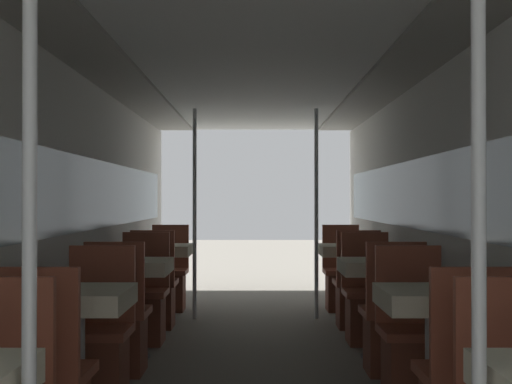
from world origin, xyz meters
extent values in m
cube|color=silver|center=(-1.33, 3.62, 1.08)|extent=(0.05, 10.03, 2.16)
cube|color=silver|center=(-1.32, 3.62, 1.27)|extent=(0.03, 9.23, 0.57)
cube|color=silver|center=(1.33, 3.62, 1.08)|extent=(0.05, 10.03, 2.16)
cube|color=silver|center=(1.32, 3.62, 1.27)|extent=(0.03, 9.23, 0.57)
cube|color=silver|center=(0.00, 3.62, 2.21)|extent=(2.66, 10.03, 0.04)
cube|color=#999993|center=(-1.09, 3.62, 2.17)|extent=(0.48, 9.63, 0.03)
cube|color=#999993|center=(1.09, 3.62, 2.17)|extent=(0.48, 9.63, 0.03)
cube|color=brown|center=(-0.96, 1.48, 0.70)|extent=(0.41, 0.04, 0.48)
cylinder|color=silver|center=(-0.63, 0.77, 1.08)|extent=(0.04, 0.04, 2.16)
cylinder|color=#B7B7BC|center=(-0.96, 2.55, 0.37)|extent=(0.12, 0.12, 0.72)
cube|color=#93704C|center=(-0.96, 2.55, 0.74)|extent=(0.54, 0.54, 0.02)
cube|color=beige|center=(-0.96, 2.55, 0.70)|extent=(0.58, 0.58, 0.11)
cube|color=brown|center=(-0.96, 2.04, 0.43)|extent=(0.41, 0.41, 0.05)
cube|color=brown|center=(-0.96, 1.85, 0.70)|extent=(0.41, 0.04, 0.48)
cube|color=brown|center=(-0.96, 3.07, 0.20)|extent=(0.35, 0.35, 0.40)
cube|color=brown|center=(-0.96, 3.07, 0.43)|extent=(0.41, 0.41, 0.05)
cube|color=brown|center=(-0.96, 3.25, 0.70)|extent=(0.41, 0.04, 0.48)
cylinder|color=#4C4C51|center=(-0.96, 4.33, 0.01)|extent=(0.28, 0.28, 0.01)
cylinder|color=#B7B7BC|center=(-0.96, 4.33, 0.37)|extent=(0.12, 0.12, 0.72)
cube|color=#93704C|center=(-0.96, 4.33, 0.74)|extent=(0.54, 0.54, 0.02)
cube|color=beige|center=(-0.96, 4.33, 0.70)|extent=(0.58, 0.58, 0.11)
cube|color=brown|center=(-0.96, 3.81, 0.20)|extent=(0.35, 0.35, 0.40)
cube|color=brown|center=(-0.96, 3.81, 0.43)|extent=(0.41, 0.41, 0.05)
cube|color=brown|center=(-0.96, 3.63, 0.70)|extent=(0.41, 0.04, 0.48)
cube|color=brown|center=(-0.96, 4.85, 0.20)|extent=(0.35, 0.35, 0.40)
cube|color=brown|center=(-0.96, 4.85, 0.43)|extent=(0.41, 0.41, 0.05)
cube|color=brown|center=(-0.96, 5.03, 0.70)|extent=(0.41, 0.04, 0.48)
cylinder|color=#4C4C51|center=(-0.96, 6.11, 0.01)|extent=(0.28, 0.28, 0.01)
cylinder|color=#B7B7BC|center=(-0.96, 6.11, 0.37)|extent=(0.12, 0.12, 0.72)
cube|color=#93704C|center=(-0.96, 6.11, 0.74)|extent=(0.54, 0.54, 0.02)
cube|color=beige|center=(-0.96, 6.11, 0.70)|extent=(0.58, 0.58, 0.11)
cube|color=brown|center=(-0.96, 5.59, 0.20)|extent=(0.35, 0.35, 0.40)
cube|color=brown|center=(-0.96, 5.59, 0.43)|extent=(0.41, 0.41, 0.05)
cube|color=brown|center=(-0.96, 5.41, 0.70)|extent=(0.41, 0.04, 0.48)
cube|color=brown|center=(-0.96, 6.63, 0.20)|extent=(0.35, 0.35, 0.40)
cube|color=brown|center=(-0.96, 6.63, 0.43)|extent=(0.41, 0.41, 0.05)
cube|color=brown|center=(-0.96, 6.81, 0.70)|extent=(0.41, 0.04, 0.48)
cylinder|color=silver|center=(-0.63, 6.11, 1.08)|extent=(0.04, 0.04, 2.16)
cube|color=brown|center=(0.96, 1.48, 0.70)|extent=(0.41, 0.04, 0.48)
cylinder|color=silver|center=(0.63, 0.77, 1.08)|extent=(0.04, 0.04, 2.16)
cylinder|color=#B7B7BC|center=(0.96, 2.55, 0.37)|extent=(0.12, 0.12, 0.72)
cube|color=#93704C|center=(0.96, 2.55, 0.74)|extent=(0.54, 0.54, 0.02)
cube|color=beige|center=(0.96, 2.55, 0.70)|extent=(0.58, 0.58, 0.11)
cube|color=brown|center=(0.96, 2.04, 0.43)|extent=(0.41, 0.41, 0.05)
cube|color=brown|center=(0.96, 1.85, 0.70)|extent=(0.41, 0.04, 0.48)
cube|color=brown|center=(0.96, 3.07, 0.20)|extent=(0.35, 0.35, 0.40)
cube|color=brown|center=(0.96, 3.07, 0.43)|extent=(0.41, 0.41, 0.05)
cube|color=brown|center=(0.96, 3.25, 0.70)|extent=(0.41, 0.04, 0.48)
cylinder|color=#4C4C51|center=(0.96, 4.33, 0.01)|extent=(0.28, 0.28, 0.01)
cylinder|color=#B7B7BC|center=(0.96, 4.33, 0.37)|extent=(0.12, 0.12, 0.72)
cube|color=#93704C|center=(0.96, 4.33, 0.74)|extent=(0.54, 0.54, 0.02)
cube|color=beige|center=(0.96, 4.33, 0.70)|extent=(0.58, 0.58, 0.11)
cube|color=brown|center=(0.96, 3.81, 0.20)|extent=(0.35, 0.35, 0.40)
cube|color=brown|center=(0.96, 3.81, 0.43)|extent=(0.41, 0.41, 0.05)
cube|color=brown|center=(0.96, 3.63, 0.70)|extent=(0.41, 0.04, 0.48)
cube|color=brown|center=(0.96, 4.85, 0.20)|extent=(0.35, 0.35, 0.40)
cube|color=brown|center=(0.96, 4.85, 0.43)|extent=(0.41, 0.41, 0.05)
cube|color=brown|center=(0.96, 5.03, 0.70)|extent=(0.41, 0.04, 0.48)
cylinder|color=#4C4C51|center=(0.96, 6.11, 0.01)|extent=(0.28, 0.28, 0.01)
cylinder|color=#B7B7BC|center=(0.96, 6.11, 0.37)|extent=(0.12, 0.12, 0.72)
cube|color=#93704C|center=(0.96, 6.11, 0.74)|extent=(0.54, 0.54, 0.02)
cube|color=beige|center=(0.96, 6.11, 0.70)|extent=(0.58, 0.58, 0.11)
cube|color=brown|center=(0.96, 5.59, 0.20)|extent=(0.35, 0.35, 0.40)
cube|color=brown|center=(0.96, 5.59, 0.43)|extent=(0.41, 0.41, 0.05)
cube|color=brown|center=(0.96, 5.41, 0.70)|extent=(0.41, 0.04, 0.48)
cube|color=brown|center=(0.96, 6.63, 0.20)|extent=(0.35, 0.35, 0.40)
cube|color=brown|center=(0.96, 6.63, 0.43)|extent=(0.41, 0.41, 0.05)
cube|color=brown|center=(0.96, 6.81, 0.70)|extent=(0.41, 0.04, 0.48)
cylinder|color=silver|center=(0.63, 6.11, 1.08)|extent=(0.04, 0.04, 2.16)
camera|label=1|loc=(0.01, -1.21, 1.23)|focal=50.00mm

